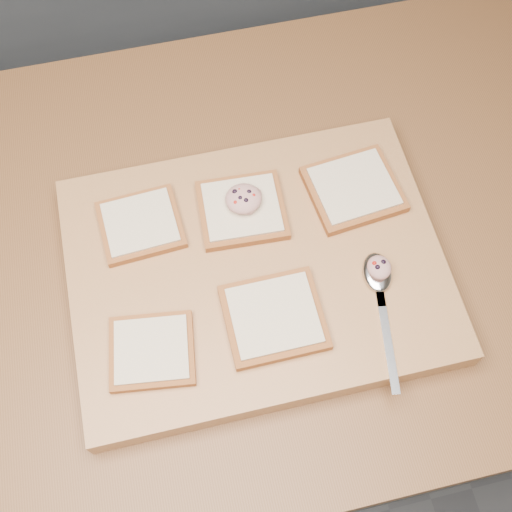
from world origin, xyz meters
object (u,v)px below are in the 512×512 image
at_px(cutting_board, 256,270).
at_px(spoon, 379,282).
at_px(tuna_salad_dollop, 244,199).
at_px(bread_far_center, 242,210).

height_order(cutting_board, spoon, spoon).
bearing_deg(tuna_salad_dollop, cutting_board, -91.60).
bearing_deg(bread_far_center, spoon, -43.90).
xyz_separation_m(tuna_salad_dollop, spoon, (0.15, -0.16, -0.02)).
relative_size(cutting_board, tuna_salad_dollop, 9.96).
relative_size(tuna_salad_dollop, spoon, 0.26).
height_order(tuna_salad_dollop, spoon, tuna_salad_dollop).
relative_size(bread_far_center, tuna_salad_dollop, 2.44).
xyz_separation_m(bread_far_center, tuna_salad_dollop, (0.00, 0.00, 0.02)).
height_order(bread_far_center, tuna_salad_dollop, tuna_salad_dollop).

